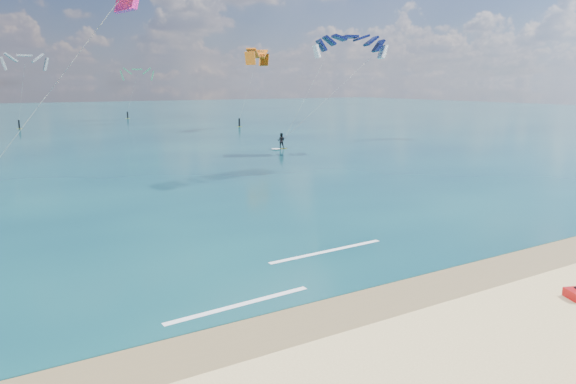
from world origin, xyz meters
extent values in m
plane|color=tan|center=(0.00, 40.00, 0.00)|extent=(320.00, 320.00, 0.00)
cube|color=brown|center=(0.00, 3.00, 0.00)|extent=(320.00, 2.40, 0.01)
cube|color=#0B303E|center=(0.00, 104.00, 0.02)|extent=(320.00, 200.00, 0.04)
cube|color=yellow|center=(18.20, 40.22, 0.07)|extent=(1.37, 0.52, 0.06)
imported|color=black|center=(18.20, 40.22, 0.94)|extent=(1.04, 1.00, 1.70)
cylinder|color=black|center=(18.49, 39.93, 1.23)|extent=(0.54, 0.08, 0.04)
cube|color=white|center=(-3.29, 5.00, 0.04)|extent=(5.29, 0.53, 0.01)
cube|color=white|center=(2.35, 8.10, 0.04)|extent=(5.84, 0.45, 0.01)
camera|label=1|loc=(-9.89, -9.46, 7.23)|focal=32.00mm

